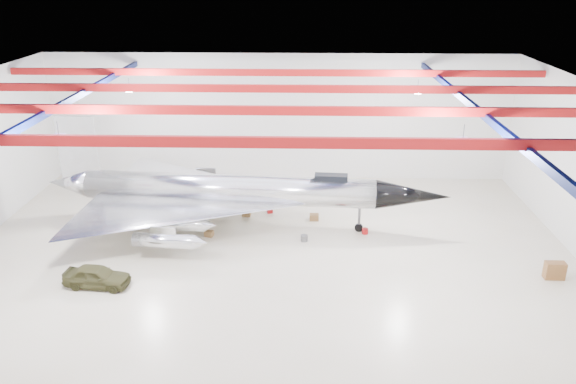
{
  "coord_description": "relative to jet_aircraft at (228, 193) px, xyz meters",
  "views": [
    {
      "loc": [
        2.25,
        -32.66,
        17.45
      ],
      "look_at": [
        1.2,
        2.0,
        3.7
      ],
      "focal_mm": 35.0,
      "sensor_mm": 36.0,
      "label": 1
    }
  ],
  "objects": [
    {
      "name": "engine_drum",
      "position": [
        5.46,
        -2.32,
        -2.38
      ],
      "size": [
        0.58,
        0.58,
        0.43
      ],
      "primitive_type": "cylinder",
      "rotation": [
        0.0,
        0.0,
        -0.24
      ],
      "color": "#59595B",
      "rests_on": "floor"
    },
    {
      "name": "ceiling_structure",
      "position": [
        3.15,
        -4.48,
        7.72
      ],
      "size": [
        39.5,
        29.5,
        1.08
      ],
      "color": "maroon",
      "rests_on": "ceiling"
    },
    {
      "name": "jet_aircraft",
      "position": [
        0.0,
        0.0,
        0.0
      ],
      "size": [
        29.1,
        17.72,
        7.93
      ],
      "rotation": [
        0.0,
        0.0,
        -0.07
      ],
      "color": "silver",
      "rests_on": "floor"
    },
    {
      "name": "wall_back",
      "position": [
        3.15,
        10.52,
        2.9
      ],
      "size": [
        40.0,
        0.0,
        40.0
      ],
      "primitive_type": "plane",
      "rotation": [
        1.57,
        0.0,
        0.0
      ],
      "color": "silver",
      "rests_on": "floor"
    },
    {
      "name": "parts_bin",
      "position": [
        6.2,
        1.2,
        -2.36
      ],
      "size": [
        0.68,
        0.54,
        0.47
      ],
      "primitive_type": "cube",
      "rotation": [
        0.0,
        0.0,
        -0.0
      ],
      "color": "olive",
      "rests_on": "floor"
    },
    {
      "name": "tool_chest",
      "position": [
        9.79,
        -1.03,
        -2.4
      ],
      "size": [
        0.56,
        0.56,
        0.39
      ],
      "primitive_type": "cylinder",
      "rotation": [
        0.0,
        0.0,
        0.35
      ],
      "color": "maroon",
      "rests_on": "floor"
    },
    {
      "name": "crate_ply",
      "position": [
        -1.22,
        -1.78,
        -2.4
      ],
      "size": [
        0.67,
        0.59,
        0.4
      ],
      "primitive_type": "cube",
      "rotation": [
        0.0,
        0.0,
        -0.26
      ],
      "color": "olive",
      "rests_on": "floor"
    },
    {
      "name": "jeep",
      "position": [
        -6.73,
        -8.65,
        -1.94
      ],
      "size": [
        4.02,
        1.93,
        1.32
      ],
      "primitive_type": "imported",
      "rotation": [
        0.0,
        0.0,
        1.48
      ],
      "color": "#3A391D",
      "rests_on": "floor"
    },
    {
      "name": "toolbox_red",
      "position": [
        2.8,
        2.42,
        -2.46
      ],
      "size": [
        0.5,
        0.45,
        0.29
      ],
      "primitive_type": "cube",
      "rotation": [
        0.0,
        0.0,
        0.35
      ],
      "color": "maroon",
      "rests_on": "floor"
    },
    {
      "name": "oil_barrel",
      "position": [
        1.06,
        1.82,
        -2.38
      ],
      "size": [
        0.67,
        0.55,
        0.44
      ],
      "primitive_type": "cube",
      "rotation": [
        0.0,
        0.0,
        -0.08
      ],
      "color": "olive",
      "rests_on": "floor"
    },
    {
      "name": "desk",
      "position": [
        20.63,
        -6.92,
        -2.06
      ],
      "size": [
        1.2,
        0.62,
        1.09
      ],
      "primitive_type": "cube",
      "rotation": [
        0.0,
        0.0,
        -0.02
      ],
      "color": "brown",
      "rests_on": "floor"
    },
    {
      "name": "ceiling",
      "position": [
        3.15,
        -4.48,
        8.4
      ],
      "size": [
        40.0,
        40.0,
        0.0
      ],
      "primitive_type": "plane",
      "rotation": [
        3.14,
        0.0,
        0.0
      ],
      "color": "#0A0F38",
      "rests_on": "wall_back"
    },
    {
      "name": "floor",
      "position": [
        3.15,
        -4.48,
        -2.6
      ],
      "size": [
        40.0,
        40.0,
        0.0
      ],
      "primitive_type": "plane",
      "color": "beige",
      "rests_on": "ground"
    }
  ]
}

